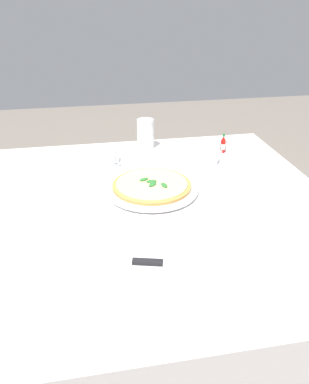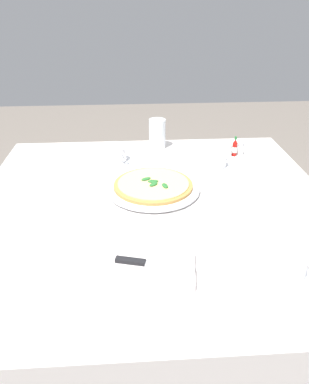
% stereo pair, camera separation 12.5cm
% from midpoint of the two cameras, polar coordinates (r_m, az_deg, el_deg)
% --- Properties ---
extents(ground_plane, '(8.00, 8.00, 0.00)m').
position_cam_midpoint_polar(ground_plane, '(1.72, -2.03, -24.04)').
color(ground_plane, slate).
extents(dining_table, '(1.16, 1.16, 0.75)m').
position_cam_midpoint_polar(dining_table, '(1.29, -2.49, -6.82)').
color(dining_table, white).
rests_on(dining_table, ground_plane).
extents(pizza_plate, '(0.32, 0.32, 0.02)m').
position_cam_midpoint_polar(pizza_plate, '(1.29, -3.06, 0.50)').
color(pizza_plate, white).
rests_on(pizza_plate, dining_table).
extents(pizza, '(0.27, 0.27, 0.02)m').
position_cam_midpoint_polar(pizza, '(1.28, -3.08, 1.05)').
color(pizza, '#C68E47').
rests_on(pizza, pizza_plate).
extents(coffee_cup_center_back, '(0.13, 0.13, 0.06)m').
position_cam_midpoint_polar(coffee_cup_center_back, '(0.98, 17.94, -9.69)').
color(coffee_cup_center_back, white).
rests_on(coffee_cup_center_back, dining_table).
extents(coffee_cup_near_right, '(0.13, 0.13, 0.07)m').
position_cam_midpoint_polar(coffee_cup_near_right, '(1.48, 5.69, 5.03)').
color(coffee_cup_near_right, white).
rests_on(coffee_cup_near_right, dining_table).
extents(coffee_cup_back_corner, '(0.13, 0.13, 0.06)m').
position_cam_midpoint_polar(coffee_cup_back_corner, '(1.51, -9.35, 5.14)').
color(coffee_cup_back_corner, white).
rests_on(coffee_cup_back_corner, dining_table).
extents(water_glass_left_edge, '(0.07, 0.07, 0.13)m').
position_cam_midpoint_polar(water_glass_left_edge, '(1.65, -3.57, 8.41)').
color(water_glass_left_edge, white).
rests_on(water_glass_left_edge, dining_table).
extents(napkin_folded, '(0.24, 0.16, 0.02)m').
position_cam_midpoint_polar(napkin_folded, '(0.94, -1.98, -11.48)').
color(napkin_folded, silver).
rests_on(napkin_folded, dining_table).
extents(dinner_knife, '(0.19, 0.07, 0.01)m').
position_cam_midpoint_polar(dinner_knife, '(0.93, -1.82, -10.82)').
color(dinner_knife, silver).
rests_on(dinner_knife, napkin_folded).
extents(hot_sauce_bottle, '(0.02, 0.02, 0.08)m').
position_cam_midpoint_polar(hot_sauce_bottle, '(1.61, 8.10, 7.00)').
color(hot_sauce_bottle, '#B7140F').
rests_on(hot_sauce_bottle, dining_table).
extents(salt_shaker, '(0.03, 0.03, 0.06)m').
position_cam_midpoint_polar(salt_shaker, '(1.63, 8.91, 6.88)').
color(salt_shaker, white).
rests_on(salt_shaker, dining_table).
extents(pepper_shaker, '(0.03, 0.03, 0.06)m').
position_cam_midpoint_polar(pepper_shaker, '(1.60, 7.23, 6.52)').
color(pepper_shaker, white).
rests_on(pepper_shaker, dining_table).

